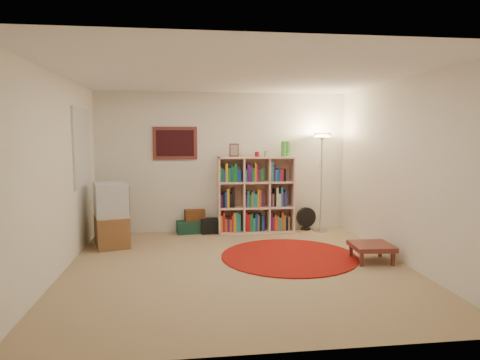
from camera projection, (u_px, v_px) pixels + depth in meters
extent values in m
cube|color=#A1855E|center=(238.00, 268.00, 5.65)|extent=(4.50, 4.50, 0.02)
cube|color=white|center=(238.00, 74.00, 5.38)|extent=(4.50, 4.50, 0.02)
cube|color=white|center=(223.00, 162.00, 7.74)|extent=(4.50, 0.02, 2.50)
cube|color=white|center=(275.00, 199.00, 3.28)|extent=(4.50, 0.02, 2.50)
cube|color=white|center=(55.00, 175.00, 5.22)|extent=(0.02, 4.50, 2.50)
cube|color=white|center=(403.00, 171.00, 5.80)|extent=(0.02, 4.50, 2.50)
cube|color=#59231F|center=(175.00, 143.00, 7.57)|extent=(0.78, 0.04, 0.58)
cube|color=#3C0C13|center=(175.00, 143.00, 7.55)|extent=(0.66, 0.01, 0.46)
cube|color=white|center=(82.00, 148.00, 6.48)|extent=(0.03, 1.00, 1.20)
cube|color=beige|center=(322.00, 164.00, 7.96)|extent=(0.08, 0.01, 0.12)
cube|color=#FFC7AA|center=(256.00, 231.00, 7.73)|extent=(1.36, 0.40, 0.03)
cube|color=#FFC7AA|center=(256.00, 157.00, 7.59)|extent=(1.36, 0.40, 0.03)
cube|color=#FFC7AA|center=(219.00, 195.00, 7.58)|extent=(0.03, 0.39, 1.36)
cube|color=#FFC7AA|center=(292.00, 194.00, 7.74)|extent=(0.03, 0.39, 1.36)
cube|color=#FFC7AA|center=(254.00, 193.00, 7.84)|extent=(1.36, 0.03, 1.36)
cube|color=#FFC7AA|center=(243.00, 195.00, 7.63)|extent=(0.03, 0.37, 1.30)
cube|color=#FFC7AA|center=(268.00, 194.00, 7.69)|extent=(0.03, 0.37, 1.30)
cube|color=#FFC7AA|center=(256.00, 207.00, 7.68)|extent=(1.30, 0.38, 0.03)
cube|color=#FFC7AA|center=(256.00, 182.00, 7.64)|extent=(1.30, 0.38, 0.03)
cube|color=gold|center=(221.00, 223.00, 7.60)|extent=(0.04, 0.16, 0.29)
cube|color=red|center=(223.00, 222.00, 7.60)|extent=(0.04, 0.16, 0.35)
cube|color=#D2561A|center=(226.00, 225.00, 7.61)|extent=(0.04, 0.16, 0.24)
cube|color=#471A69|center=(228.00, 225.00, 7.62)|extent=(0.04, 0.16, 0.24)
cube|color=#D2561A|center=(230.00, 225.00, 7.62)|extent=(0.03, 0.16, 0.22)
cube|color=red|center=(232.00, 223.00, 7.62)|extent=(0.03, 0.16, 0.29)
cube|color=gold|center=(234.00, 222.00, 7.63)|extent=(0.04, 0.16, 0.34)
cube|color=teal|center=(237.00, 221.00, 7.63)|extent=(0.04, 0.16, 0.35)
cube|color=teal|center=(239.00, 222.00, 7.64)|extent=(0.04, 0.16, 0.32)
cube|color=#471A69|center=(221.00, 201.00, 7.56)|extent=(0.04, 0.16, 0.22)
cube|color=black|center=(223.00, 200.00, 7.56)|extent=(0.04, 0.16, 0.24)
cube|color=#1A419D|center=(226.00, 199.00, 7.56)|extent=(0.03, 0.16, 0.28)
cube|color=gold|center=(228.00, 198.00, 7.57)|extent=(0.04, 0.16, 0.33)
cube|color=black|center=(230.00, 200.00, 7.58)|extent=(0.04, 0.16, 0.25)
cube|color=black|center=(233.00, 197.00, 7.58)|extent=(0.05, 0.16, 0.34)
cube|color=#1A832A|center=(221.00, 175.00, 7.51)|extent=(0.04, 0.16, 0.27)
cube|color=#1A419D|center=(224.00, 176.00, 7.52)|extent=(0.05, 0.16, 0.22)
cube|color=gold|center=(226.00, 173.00, 7.52)|extent=(0.04, 0.16, 0.34)
cube|color=#1A832A|center=(229.00, 175.00, 7.53)|extent=(0.05, 0.16, 0.26)
cube|color=#1A419D|center=(231.00, 174.00, 7.53)|extent=(0.03, 0.16, 0.31)
cube|color=#1A832A|center=(233.00, 174.00, 7.53)|extent=(0.03, 0.16, 0.28)
cube|color=#1A832A|center=(235.00, 173.00, 7.54)|extent=(0.05, 0.16, 0.33)
cube|color=#1A419D|center=(237.00, 175.00, 7.54)|extent=(0.03, 0.16, 0.27)
cube|color=#1A419D|center=(240.00, 176.00, 7.55)|extent=(0.04, 0.16, 0.23)
cube|color=red|center=(246.00, 222.00, 7.65)|extent=(0.04, 0.16, 0.33)
cube|color=red|center=(249.00, 222.00, 7.66)|extent=(0.04, 0.16, 0.30)
cube|color=#1A832A|center=(251.00, 222.00, 7.66)|extent=(0.04, 0.16, 0.31)
cube|color=teal|center=(254.00, 224.00, 7.67)|extent=(0.04, 0.16, 0.23)
cube|color=#1A419D|center=(256.00, 222.00, 7.67)|extent=(0.04, 0.16, 0.31)
cube|color=#906F4E|center=(258.00, 223.00, 7.68)|extent=(0.03, 0.16, 0.28)
cube|color=black|center=(260.00, 222.00, 7.68)|extent=(0.04, 0.16, 0.31)
cube|color=#1A419D|center=(262.00, 223.00, 7.69)|extent=(0.04, 0.16, 0.26)
cube|color=#471A69|center=(246.00, 200.00, 7.61)|extent=(0.03, 0.16, 0.23)
cube|color=teal|center=(248.00, 199.00, 7.61)|extent=(0.03, 0.16, 0.29)
cube|color=#1A832A|center=(250.00, 200.00, 7.62)|extent=(0.03, 0.16, 0.22)
cube|color=#906F4E|center=(252.00, 199.00, 7.62)|extent=(0.03, 0.16, 0.26)
cube|color=teal|center=(253.00, 199.00, 7.62)|extent=(0.03, 0.16, 0.28)
cube|color=teal|center=(256.00, 200.00, 7.63)|extent=(0.05, 0.16, 0.23)
cube|color=gold|center=(258.00, 198.00, 7.63)|extent=(0.03, 0.16, 0.31)
cube|color=#D2561A|center=(260.00, 198.00, 7.64)|extent=(0.03, 0.16, 0.30)
cube|color=#471A69|center=(262.00, 199.00, 7.64)|extent=(0.03, 0.16, 0.25)
cube|color=teal|center=(246.00, 176.00, 7.56)|extent=(0.03, 0.16, 0.23)
cube|color=#471A69|center=(248.00, 173.00, 7.56)|extent=(0.04, 0.16, 0.32)
cube|color=#471A69|center=(251.00, 173.00, 7.57)|extent=(0.05, 0.16, 0.31)
cube|color=#1A832A|center=(253.00, 175.00, 7.58)|extent=(0.04, 0.16, 0.25)
cube|color=gold|center=(255.00, 173.00, 7.58)|extent=(0.03, 0.16, 0.33)
cube|color=red|center=(257.00, 174.00, 7.58)|extent=(0.03, 0.16, 0.29)
cube|color=#471A69|center=(259.00, 175.00, 7.59)|extent=(0.04, 0.16, 0.23)
cube|color=#1A832A|center=(261.00, 175.00, 7.60)|extent=(0.04, 0.16, 0.25)
cube|color=#471A69|center=(271.00, 221.00, 7.71)|extent=(0.04, 0.16, 0.33)
cube|color=red|center=(273.00, 223.00, 7.71)|extent=(0.03, 0.16, 0.26)
cube|color=#906F4E|center=(275.00, 222.00, 7.72)|extent=(0.03, 0.16, 0.29)
cube|color=#D2561A|center=(277.00, 223.00, 7.72)|extent=(0.04, 0.16, 0.26)
cube|color=teal|center=(279.00, 224.00, 7.73)|extent=(0.04, 0.16, 0.23)
cube|color=#D2561A|center=(282.00, 221.00, 7.73)|extent=(0.04, 0.16, 0.32)
cube|color=#906F4E|center=(284.00, 222.00, 7.74)|extent=(0.04, 0.16, 0.27)
cube|color=black|center=(286.00, 224.00, 7.75)|extent=(0.04, 0.16, 0.21)
cube|color=#906F4E|center=(288.00, 223.00, 7.75)|extent=(0.03, 0.16, 0.25)
cube|color=#471A69|center=(271.00, 200.00, 7.67)|extent=(0.03, 0.16, 0.22)
cube|color=#906F4E|center=(273.00, 200.00, 7.67)|extent=(0.03, 0.16, 0.23)
cube|color=black|center=(275.00, 197.00, 7.67)|extent=(0.04, 0.16, 0.31)
cube|color=white|center=(277.00, 197.00, 7.67)|extent=(0.04, 0.16, 0.33)
cube|color=white|center=(279.00, 200.00, 7.68)|extent=(0.04, 0.16, 0.22)
cube|color=teal|center=(281.00, 196.00, 7.68)|extent=(0.03, 0.16, 0.35)
cube|color=#471A69|center=(283.00, 199.00, 7.69)|extent=(0.04, 0.16, 0.25)
cube|color=#1A419D|center=(285.00, 198.00, 7.69)|extent=(0.03, 0.16, 0.29)
cube|color=teal|center=(272.00, 172.00, 7.62)|extent=(0.05, 0.16, 0.34)
cube|color=#471A69|center=(274.00, 173.00, 7.62)|extent=(0.03, 0.16, 0.31)
cube|color=teal|center=(276.00, 176.00, 7.63)|extent=(0.03, 0.16, 0.22)
cube|color=#1A419D|center=(277.00, 175.00, 7.63)|extent=(0.03, 0.16, 0.24)
cube|color=#1A419D|center=(279.00, 175.00, 7.64)|extent=(0.03, 0.16, 0.23)
cube|color=red|center=(281.00, 175.00, 7.64)|extent=(0.05, 0.16, 0.23)
cube|color=black|center=(284.00, 175.00, 7.65)|extent=(0.04, 0.16, 0.23)
cube|color=#59231F|center=(234.00, 150.00, 7.55)|extent=(0.17, 0.02, 0.23)
cube|color=gray|center=(234.00, 150.00, 7.54)|extent=(0.13, 0.01, 0.18)
cylinder|color=#AA0F19|center=(257.00, 154.00, 7.59)|extent=(0.08, 0.08, 0.09)
cylinder|color=silver|center=(266.00, 154.00, 7.61)|extent=(0.07, 0.07, 0.11)
cylinder|color=green|center=(283.00, 149.00, 7.60)|extent=(0.08, 0.08, 0.27)
cylinder|color=green|center=(288.00, 149.00, 7.68)|extent=(0.08, 0.08, 0.27)
cylinder|color=silver|center=(320.00, 230.00, 7.79)|extent=(0.36, 0.36, 0.03)
cylinder|color=silver|center=(321.00, 185.00, 7.70)|extent=(0.03, 0.03, 1.65)
cone|color=silver|center=(322.00, 137.00, 7.61)|extent=(0.43, 0.43, 0.13)
cylinder|color=#FFD88C|center=(322.00, 137.00, 7.61)|extent=(0.35, 0.35, 0.02)
cylinder|color=black|center=(305.00, 229.00, 7.91)|extent=(0.23, 0.23, 0.03)
cylinder|color=black|center=(306.00, 224.00, 7.90)|extent=(0.05, 0.05, 0.15)
cylinder|color=black|center=(306.00, 217.00, 7.87)|extent=(0.37, 0.14, 0.36)
cube|color=brown|center=(112.00, 231.00, 6.73)|extent=(0.65, 0.79, 0.48)
cube|color=silver|center=(111.00, 200.00, 6.68)|extent=(0.62, 0.68, 0.52)
cube|color=black|center=(127.00, 199.00, 6.78)|extent=(0.15, 0.48, 0.44)
cube|color=black|center=(127.00, 199.00, 6.78)|extent=(0.13, 0.42, 0.38)
cube|color=silver|center=(119.00, 243.00, 6.71)|extent=(0.34, 0.30, 0.10)
cube|color=#153A2B|center=(195.00, 226.00, 7.72)|extent=(0.69, 0.49, 0.21)
cube|color=#5C2F17|center=(194.00, 215.00, 7.72)|extent=(0.39, 0.30, 0.20)
cube|color=black|center=(211.00, 226.00, 7.65)|extent=(0.36, 0.31, 0.25)
cylinder|color=white|center=(232.00, 224.00, 7.75)|extent=(0.15, 0.15, 0.28)
cylinder|color=maroon|center=(289.00, 256.00, 6.15)|extent=(1.95, 1.95, 0.02)
cube|color=#59231F|center=(372.00, 246.00, 5.90)|extent=(0.56, 0.56, 0.06)
cube|color=#59231F|center=(362.00, 259.00, 5.68)|extent=(0.04, 0.04, 0.19)
cube|color=#59231F|center=(393.00, 259.00, 5.72)|extent=(0.04, 0.04, 0.19)
cube|color=#59231F|center=(351.00, 251.00, 6.11)|extent=(0.04, 0.04, 0.19)
cube|color=#59231F|center=(380.00, 250.00, 6.14)|extent=(0.04, 0.04, 0.19)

